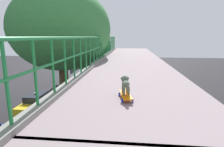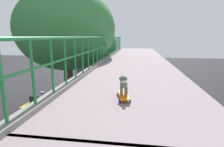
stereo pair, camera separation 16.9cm
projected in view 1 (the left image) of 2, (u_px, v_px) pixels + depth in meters
overpass_deck at (133, 129)px, 2.67m from camera, size 3.02×29.92×0.49m
green_railing at (37, 92)px, 2.70m from camera, size 0.20×28.42×1.12m
car_black_fifth at (55, 117)px, 14.36m from camera, size 1.95×4.30×1.50m
car_yellow_cab_sixth at (35, 102)px, 17.52m from camera, size 1.83×4.42×1.63m
city_bus at (73, 68)px, 30.46m from camera, size 2.56×11.33×3.02m
roadside_tree_mid at (61, 30)px, 9.77m from camera, size 5.43×5.43×9.69m
roadside_tree_far at (85, 47)px, 15.77m from camera, size 4.61×4.61×8.19m
toy_skateboard at (126, 95)px, 3.25m from camera, size 0.28×0.58×0.09m
small_dog at (125, 83)px, 3.27m from camera, size 0.19×0.36×0.31m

